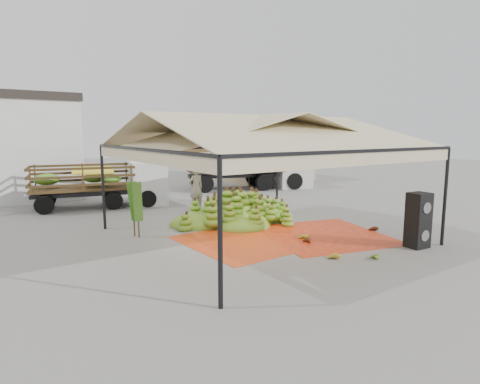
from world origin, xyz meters
TOP-DOWN VIEW (x-y plane):
  - ground at (0.00, 0.00)m, footprint 90.00×90.00m
  - canopy_tent at (0.00, 0.00)m, footprint 8.10×8.10m
  - building_tan at (10.00, 13.00)m, footprint 6.30×5.30m
  - tarp_left at (-0.54, -0.19)m, footprint 4.20×4.02m
  - tarp_right at (1.88, -1.08)m, footprint 4.73×4.88m
  - banana_heap at (0.68, 2.42)m, footprint 6.51×5.96m
  - hand_yellow_a at (0.88, -1.13)m, footprint 0.60×0.54m
  - hand_yellow_b at (0.12, -3.14)m, footprint 0.58×0.51m
  - hand_red_a at (0.65, -1.47)m, footprint 0.57×0.50m
  - hand_red_b at (3.70, -1.69)m, footprint 0.55×0.49m
  - hand_green at (1.06, -3.70)m, footprint 0.58×0.56m
  - hanging_bunches at (2.06, 1.07)m, footprint 4.74×0.24m
  - speaker_stack at (3.14, -3.70)m, footprint 0.65×0.58m
  - banana_leaves at (-3.65, 2.51)m, footprint 0.96×1.36m
  - vendor at (0.41, 5.30)m, footprint 0.75×0.52m
  - truck_left at (-2.67, 8.41)m, footprint 6.22×3.22m
  - truck_right at (6.75, 9.59)m, footprint 7.95×4.94m

SIDE VIEW (x-z plane):
  - ground at x=0.00m, z-range 0.00..0.00m
  - banana_leaves at x=-3.65m, z-range -1.85..1.85m
  - tarp_left at x=-0.54m, z-range 0.00..0.01m
  - tarp_right at x=1.88m, z-range 0.00..0.01m
  - hand_green at x=1.06m, z-range 0.00..0.21m
  - hand_red_b at x=3.70m, z-range 0.00..0.21m
  - hand_red_a at x=0.65m, z-range 0.00..0.22m
  - hand_yellow_b at x=0.12m, z-range 0.00..0.22m
  - hand_yellow_a at x=0.88m, z-range 0.00..0.23m
  - banana_heap at x=0.68m, z-range 0.00..1.14m
  - speaker_stack at x=3.14m, z-range 0.00..1.67m
  - vendor at x=0.41m, z-range 0.00..1.96m
  - truck_left at x=-2.67m, z-range 0.24..2.27m
  - truck_right at x=6.75m, z-range 0.30..2.89m
  - building_tan at x=10.00m, z-range 0.02..4.12m
  - hanging_bunches at x=2.06m, z-range 2.52..2.72m
  - canopy_tent at x=0.00m, z-range 1.30..5.30m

